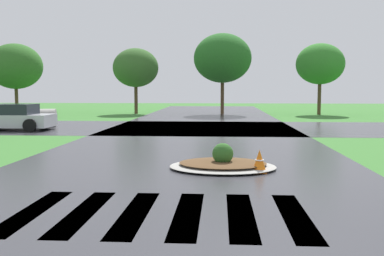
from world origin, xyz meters
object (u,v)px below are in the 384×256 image
Objects in this scene: car_silver_hatch at (11,118)px; traffic_cone at (259,162)px; drainage_pipe_stack at (19,118)px; median_island at (223,164)px.

car_silver_hatch reaches higher than traffic_cone.
drainage_pipe_stack is at bearing -76.12° from car_silver_hatch.
median_island is 16.40m from drainage_pipe_stack.
drainage_pipe_stack reaches higher than traffic_cone.
car_silver_hatch is 15.74m from traffic_cone.
median_island is 0.66× the size of car_silver_hatch.
car_silver_hatch is 7.40× the size of traffic_cone.
median_island is 4.86× the size of traffic_cone.
drainage_pipe_stack reaches higher than median_island.
traffic_cone is at bearing 137.79° from car_silver_hatch.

